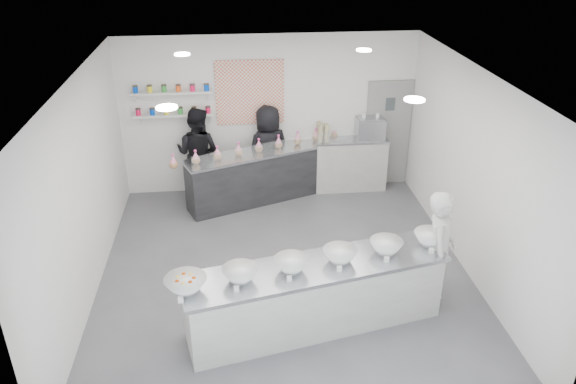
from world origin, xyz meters
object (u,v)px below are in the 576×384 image
at_px(espresso_ledge, 350,164).
at_px(staff_left, 198,153).
at_px(back_bar, 269,174).
at_px(espresso_machine, 370,129).
at_px(woman_prep, 439,251).
at_px(staff_right, 269,151).
at_px(prep_counter, 315,296).

height_order(espresso_ledge, staff_left, staff_left).
xyz_separation_m(back_bar, espresso_machine, (1.94, 0.26, 0.74)).
bearing_deg(woman_prep, back_bar, 52.97).
bearing_deg(staff_left, back_bar, -168.55).
distance_m(staff_left, staff_right, 1.32).
relative_size(prep_counter, espresso_ledge, 2.46).
bearing_deg(espresso_ledge, prep_counter, -107.71).
distance_m(back_bar, espresso_ledge, 1.62).
height_order(espresso_ledge, espresso_machine, espresso_machine).
bearing_deg(back_bar, woman_prep, -81.16).
relative_size(back_bar, woman_prep, 1.84).
distance_m(prep_counter, back_bar, 3.77).
distance_m(prep_counter, staff_right, 4.04).
relative_size(prep_counter, espresso_machine, 6.47).
height_order(back_bar, espresso_ledge, espresso_ledge).
height_order(prep_counter, espresso_ledge, espresso_ledge).
height_order(prep_counter, woman_prep, woman_prep).
bearing_deg(back_bar, espresso_ledge, -12.30).
relative_size(espresso_ledge, staff_left, 0.79).
bearing_deg(staff_right, prep_counter, 73.26).
distance_m(back_bar, staff_left, 1.39).
distance_m(prep_counter, espresso_machine, 4.40).
xyz_separation_m(prep_counter, staff_left, (-1.63, 4.01, 0.41)).
relative_size(espresso_ledge, espresso_machine, 2.63).
bearing_deg(staff_right, woman_prep, 97.31).
xyz_separation_m(staff_left, staff_right, (1.32, 0.00, -0.00)).
relative_size(espresso_ledge, woman_prep, 0.81).
bearing_deg(espresso_machine, prep_counter, -112.07).
bearing_deg(woman_prep, staff_left, 64.63).
xyz_separation_m(espresso_ledge, espresso_machine, (0.34, 0.00, 0.72)).
bearing_deg(prep_counter, staff_right, 81.77).
xyz_separation_m(espresso_ledge, staff_left, (-2.91, -0.01, 0.36)).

